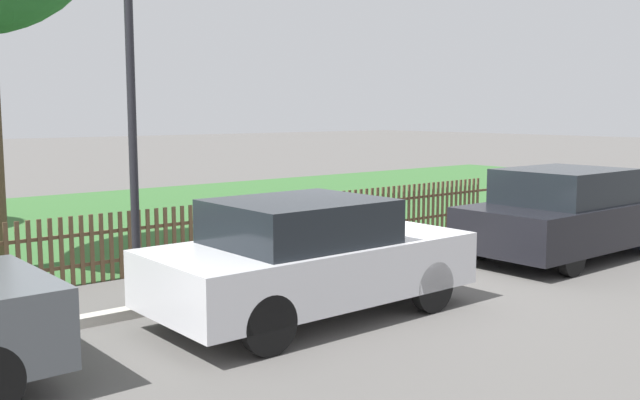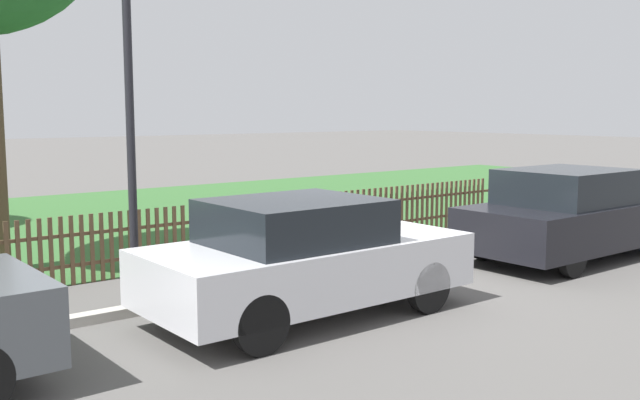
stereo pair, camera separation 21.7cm
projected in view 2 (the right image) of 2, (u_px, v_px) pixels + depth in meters
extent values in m
plane|color=#565451|center=(341.00, 278.00, 10.67)|extent=(120.00, 120.00, 0.00)
cube|color=#B2ADA3|center=(337.00, 273.00, 10.74)|extent=(39.32, 0.20, 0.12)
cube|color=#33602D|center=(129.00, 218.00, 16.71)|extent=(39.32, 11.39, 0.01)
cube|color=brown|center=(264.00, 240.00, 12.26)|extent=(39.32, 0.03, 0.05)
cube|color=brown|center=(263.00, 214.00, 12.20)|extent=(39.32, 0.03, 0.05)
cube|color=brown|center=(7.00, 258.00, 9.64)|extent=(0.06, 0.03, 1.01)
cube|color=brown|center=(18.00, 257.00, 9.73)|extent=(0.06, 0.03, 1.01)
cube|color=brown|center=(30.00, 256.00, 9.82)|extent=(0.06, 0.03, 1.01)
cube|color=brown|center=(41.00, 254.00, 9.91)|extent=(0.06, 0.03, 1.01)
cube|color=brown|center=(51.00, 253.00, 10.00)|extent=(0.06, 0.03, 1.01)
cube|color=brown|center=(62.00, 252.00, 10.09)|extent=(0.06, 0.03, 1.01)
cube|color=brown|center=(72.00, 251.00, 10.18)|extent=(0.06, 0.03, 1.01)
cube|color=brown|center=(82.00, 249.00, 10.27)|extent=(0.06, 0.03, 1.01)
cube|color=brown|center=(92.00, 248.00, 10.36)|extent=(0.06, 0.03, 1.01)
cube|color=brown|center=(102.00, 247.00, 10.45)|extent=(0.06, 0.03, 1.01)
cube|color=brown|center=(112.00, 246.00, 10.54)|extent=(0.06, 0.03, 1.01)
cube|color=brown|center=(121.00, 245.00, 10.63)|extent=(0.06, 0.03, 1.01)
cube|color=brown|center=(130.00, 244.00, 10.72)|extent=(0.06, 0.03, 1.01)
cube|color=brown|center=(140.00, 242.00, 10.81)|extent=(0.06, 0.03, 1.01)
cube|color=brown|center=(149.00, 241.00, 10.90)|extent=(0.06, 0.03, 1.01)
cube|color=brown|center=(157.00, 240.00, 10.99)|extent=(0.06, 0.03, 1.01)
cube|color=brown|center=(166.00, 239.00, 11.08)|extent=(0.06, 0.03, 1.01)
cube|color=brown|center=(175.00, 238.00, 11.17)|extent=(0.06, 0.03, 1.01)
cube|color=brown|center=(183.00, 237.00, 11.27)|extent=(0.06, 0.03, 1.01)
cube|color=brown|center=(192.00, 236.00, 11.36)|extent=(0.06, 0.03, 1.01)
cube|color=brown|center=(200.00, 235.00, 11.45)|extent=(0.06, 0.03, 1.01)
cube|color=brown|center=(208.00, 234.00, 11.54)|extent=(0.06, 0.03, 1.01)
cube|color=brown|center=(216.00, 233.00, 11.63)|extent=(0.06, 0.03, 1.01)
cube|color=brown|center=(223.00, 232.00, 11.72)|extent=(0.06, 0.03, 1.01)
cube|color=brown|center=(231.00, 231.00, 11.81)|extent=(0.06, 0.03, 1.01)
cube|color=brown|center=(239.00, 231.00, 11.90)|extent=(0.06, 0.03, 1.01)
cube|color=brown|center=(246.00, 230.00, 11.99)|extent=(0.06, 0.03, 1.01)
cube|color=brown|center=(254.00, 229.00, 12.08)|extent=(0.06, 0.03, 1.01)
cube|color=brown|center=(261.00, 228.00, 12.17)|extent=(0.06, 0.03, 1.01)
cube|color=brown|center=(268.00, 227.00, 12.26)|extent=(0.06, 0.03, 1.01)
cube|color=brown|center=(275.00, 226.00, 12.35)|extent=(0.06, 0.03, 1.01)
cube|color=brown|center=(282.00, 225.00, 12.44)|extent=(0.06, 0.03, 1.01)
cube|color=brown|center=(289.00, 224.00, 12.53)|extent=(0.06, 0.03, 1.01)
cube|color=brown|center=(295.00, 224.00, 12.62)|extent=(0.06, 0.03, 1.01)
cube|color=brown|center=(302.00, 223.00, 12.71)|extent=(0.06, 0.03, 1.01)
cube|color=brown|center=(308.00, 222.00, 12.80)|extent=(0.06, 0.03, 1.01)
cube|color=brown|center=(315.00, 221.00, 12.89)|extent=(0.06, 0.03, 1.01)
cube|color=brown|center=(321.00, 221.00, 12.98)|extent=(0.06, 0.03, 1.01)
cube|color=brown|center=(328.00, 220.00, 13.07)|extent=(0.06, 0.03, 1.01)
cube|color=brown|center=(334.00, 219.00, 13.16)|extent=(0.06, 0.03, 1.01)
cube|color=brown|center=(340.00, 218.00, 13.25)|extent=(0.06, 0.03, 1.01)
cube|color=brown|center=(346.00, 218.00, 13.34)|extent=(0.06, 0.03, 1.01)
cube|color=brown|center=(352.00, 217.00, 13.43)|extent=(0.06, 0.03, 1.01)
cube|color=brown|center=(358.00, 216.00, 13.52)|extent=(0.06, 0.03, 1.01)
cube|color=brown|center=(363.00, 215.00, 13.61)|extent=(0.06, 0.03, 1.01)
cube|color=brown|center=(369.00, 215.00, 13.70)|extent=(0.06, 0.03, 1.01)
cube|color=brown|center=(375.00, 214.00, 13.79)|extent=(0.06, 0.03, 1.01)
cube|color=brown|center=(380.00, 213.00, 13.88)|extent=(0.06, 0.03, 1.01)
cube|color=brown|center=(386.00, 213.00, 13.97)|extent=(0.06, 0.03, 1.01)
cube|color=brown|center=(391.00, 212.00, 14.06)|extent=(0.06, 0.03, 1.01)
cube|color=brown|center=(396.00, 211.00, 14.15)|extent=(0.06, 0.03, 1.01)
cube|color=brown|center=(402.00, 211.00, 14.24)|extent=(0.06, 0.03, 1.01)
cube|color=brown|center=(407.00, 210.00, 14.33)|extent=(0.06, 0.03, 1.01)
cube|color=brown|center=(412.00, 210.00, 14.42)|extent=(0.06, 0.03, 1.01)
cube|color=brown|center=(417.00, 209.00, 14.51)|extent=(0.06, 0.03, 1.01)
cube|color=brown|center=(422.00, 208.00, 14.60)|extent=(0.06, 0.03, 1.01)
cube|color=brown|center=(427.00, 208.00, 14.69)|extent=(0.06, 0.03, 1.01)
cube|color=brown|center=(432.00, 207.00, 14.78)|extent=(0.06, 0.03, 1.01)
cube|color=brown|center=(437.00, 207.00, 14.87)|extent=(0.06, 0.03, 1.01)
cube|color=brown|center=(442.00, 206.00, 14.96)|extent=(0.06, 0.03, 1.01)
cube|color=brown|center=(446.00, 205.00, 15.05)|extent=(0.06, 0.03, 1.01)
cube|color=brown|center=(451.00, 205.00, 15.14)|extent=(0.06, 0.03, 1.01)
cube|color=brown|center=(456.00, 204.00, 15.23)|extent=(0.06, 0.03, 1.01)
cube|color=brown|center=(460.00, 204.00, 15.32)|extent=(0.06, 0.03, 1.01)
cube|color=brown|center=(465.00, 203.00, 15.41)|extent=(0.06, 0.03, 1.01)
cube|color=brown|center=(469.00, 203.00, 15.50)|extent=(0.06, 0.03, 1.01)
cube|color=brown|center=(474.00, 202.00, 15.59)|extent=(0.06, 0.03, 1.01)
cube|color=brown|center=(478.00, 202.00, 15.68)|extent=(0.06, 0.03, 1.01)
cube|color=brown|center=(482.00, 201.00, 15.77)|extent=(0.06, 0.03, 1.01)
cube|color=silver|center=(308.00, 267.00, 8.65)|extent=(4.03, 1.83, 0.66)
cube|color=black|center=(294.00, 221.00, 8.46)|extent=(1.94, 1.63, 0.52)
cylinder|color=black|center=(342.00, 265.00, 10.11)|extent=(0.64, 0.14, 0.64)
cylinder|color=black|center=(429.00, 287.00, 8.81)|extent=(0.64, 0.14, 0.64)
cylinder|color=black|center=(184.00, 292.00, 8.56)|extent=(0.64, 0.14, 0.64)
cylinder|color=black|center=(261.00, 325.00, 7.27)|extent=(0.64, 0.14, 0.64)
cube|color=black|center=(573.00, 223.00, 12.10)|extent=(4.25, 1.85, 0.71)
cube|color=black|center=(567.00, 187.00, 11.89)|extent=(2.04, 1.66, 0.58)
cylinder|color=black|center=(571.00, 227.00, 13.61)|extent=(0.57, 0.14, 0.57)
cylinder|color=black|center=(482.00, 243.00, 12.00)|extent=(0.57, 0.14, 0.57)
cylinder|color=black|center=(573.00, 259.00, 10.67)|extent=(0.57, 0.14, 0.57)
cylinder|color=black|center=(385.00, 235.00, 12.90)|extent=(0.53, 0.10, 0.53)
cylinder|color=black|center=(327.00, 243.00, 12.06)|extent=(0.53, 0.10, 0.53)
ellipsoid|color=#2D3851|center=(357.00, 222.00, 12.45)|extent=(1.79, 0.58, 0.72)
ellipsoid|color=#2D3851|center=(375.00, 209.00, 12.68)|extent=(0.42, 0.72, 0.33)
cylinder|color=black|center=(130.00, 116.00, 9.13)|extent=(0.11, 0.11, 4.86)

